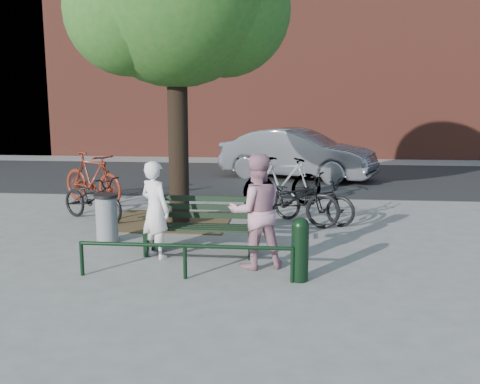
# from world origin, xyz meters

# --- Properties ---
(ground) EXTENTS (90.00, 90.00, 0.00)m
(ground) POSITION_xyz_m (0.00, 0.00, 0.00)
(ground) COLOR gray
(ground) RESTS_ON ground
(dirt_pit) EXTENTS (2.40, 2.00, 0.02)m
(dirt_pit) POSITION_xyz_m (-1.00, 2.20, 0.01)
(dirt_pit) COLOR brown
(dirt_pit) RESTS_ON ground
(road) EXTENTS (40.00, 7.00, 0.01)m
(road) POSITION_xyz_m (0.00, 8.50, 0.01)
(road) COLOR black
(road) RESTS_ON ground
(townhouse_row) EXTENTS (45.00, 4.00, 14.00)m
(townhouse_row) POSITION_xyz_m (0.17, 16.00, 6.25)
(townhouse_row) COLOR brown
(townhouse_row) RESTS_ON ground
(park_bench) EXTENTS (1.74, 0.54, 0.97)m
(park_bench) POSITION_xyz_m (-0.00, 0.08, 0.48)
(park_bench) COLOR black
(park_bench) RESTS_ON ground
(guard_railing) EXTENTS (3.06, 0.06, 0.51)m
(guard_railing) POSITION_xyz_m (0.00, -1.20, 0.40)
(guard_railing) COLOR black
(guard_railing) RESTS_ON ground
(person_left) EXTENTS (0.67, 0.62, 1.55)m
(person_left) POSITION_xyz_m (-0.67, -0.21, 0.77)
(person_left) COLOR white
(person_left) RESTS_ON ground
(person_right) EXTENTS (0.99, 0.87, 1.71)m
(person_right) POSITION_xyz_m (0.95, -0.56, 0.86)
(person_right) COLOR #B57D8B
(person_right) RESTS_ON ground
(bollard) EXTENTS (0.24, 0.24, 0.90)m
(bollard) POSITION_xyz_m (1.60, -1.12, 0.48)
(bollard) COLOR black
(bollard) RESTS_ON ground
(litter_bin) EXTENTS (0.42, 0.42, 0.85)m
(litter_bin) POSITION_xyz_m (-1.76, 0.60, 0.43)
(litter_bin) COLOR gray
(litter_bin) RESTS_ON ground
(bicycle_a) EXTENTS (1.83, 1.41, 0.92)m
(bicycle_a) POSITION_xyz_m (-2.62, 2.20, 0.46)
(bicycle_a) COLOR black
(bicycle_a) RESTS_ON ground
(bicycle_b) EXTENTS (2.06, 1.57, 1.24)m
(bicycle_b) POSITION_xyz_m (-3.28, 3.91, 0.62)
(bicycle_b) COLOR #5C1A0D
(bicycle_b) RESTS_ON ground
(bicycle_c) EXTENTS (2.16, 1.36, 1.07)m
(bicycle_c) POSITION_xyz_m (1.45, 2.20, 0.54)
(bicycle_c) COLOR black
(bicycle_c) RESTS_ON ground
(bicycle_d) EXTENTS (2.00, 1.22, 1.16)m
(bicycle_d) POSITION_xyz_m (1.26, 4.07, 0.58)
(bicycle_d) COLOR gray
(bicycle_d) RESTS_ON ground
(bicycle_e) EXTENTS (1.88, 1.37, 0.94)m
(bicycle_e) POSITION_xyz_m (1.91, 2.42, 0.47)
(bicycle_e) COLOR black
(bicycle_e) RESTS_ON ground
(parked_car) EXTENTS (5.01, 3.20, 1.56)m
(parked_car) POSITION_xyz_m (1.63, 8.30, 0.78)
(parked_car) COLOR slate
(parked_car) RESTS_ON ground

